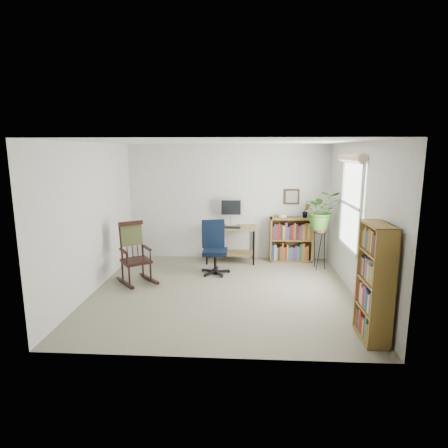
# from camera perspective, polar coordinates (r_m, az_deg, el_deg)

# --- Properties ---
(floor) EXTENTS (4.20, 4.00, 0.00)m
(floor) POSITION_cam_1_polar(r_m,az_deg,el_deg) (6.23, -0.22, -10.24)
(floor) COLOR gray
(floor) RESTS_ON ground
(ceiling) EXTENTS (4.20, 4.00, 0.00)m
(ceiling) POSITION_cam_1_polar(r_m,az_deg,el_deg) (5.80, -0.24, 12.41)
(ceiling) COLOR silver
(ceiling) RESTS_ON ground
(wall_back) EXTENTS (4.20, 0.00, 2.40)m
(wall_back) POSITION_cam_1_polar(r_m,az_deg,el_deg) (7.87, 0.69, 3.33)
(wall_back) COLOR silver
(wall_back) RESTS_ON ground
(wall_front) EXTENTS (4.20, 0.00, 2.40)m
(wall_front) POSITION_cam_1_polar(r_m,az_deg,el_deg) (3.95, -2.05, -4.60)
(wall_front) COLOR silver
(wall_front) RESTS_ON ground
(wall_left) EXTENTS (0.00, 4.00, 2.40)m
(wall_left) POSITION_cam_1_polar(r_m,az_deg,el_deg) (6.38, -19.40, 0.84)
(wall_left) COLOR silver
(wall_left) RESTS_ON ground
(wall_right) EXTENTS (0.00, 4.00, 2.40)m
(wall_right) POSITION_cam_1_polar(r_m,az_deg,el_deg) (6.14, 19.74, 0.43)
(wall_right) COLOR silver
(wall_right) RESTS_ON ground
(window) EXTENTS (0.12, 1.20, 1.50)m
(window) POSITION_cam_1_polar(r_m,az_deg,el_deg) (6.38, 18.77, 2.70)
(window) COLOR white
(window) RESTS_ON wall_right
(desk) EXTENTS (1.03, 0.56, 0.74)m
(desk) POSITION_cam_1_polar(r_m,az_deg,el_deg) (7.73, 1.02, -3.09)
(desk) COLOR olive
(desk) RESTS_ON floor
(monitor) EXTENTS (0.46, 0.16, 0.56)m
(monitor) POSITION_cam_1_polar(r_m,az_deg,el_deg) (7.74, 1.08, 1.83)
(monitor) COLOR silver
(monitor) RESTS_ON desk
(keyboard) EXTENTS (0.40, 0.15, 0.02)m
(keyboard) POSITION_cam_1_polar(r_m,az_deg,el_deg) (7.53, 0.99, -0.50)
(keyboard) COLOR black
(keyboard) RESTS_ON desk
(office_chair) EXTENTS (0.67, 0.67, 1.01)m
(office_chair) POSITION_cam_1_polar(r_m,az_deg,el_deg) (6.93, -1.37, -3.62)
(office_chair) COLOR black
(office_chair) RESTS_ON floor
(rocking_chair) EXTENTS (0.99, 1.09, 1.08)m
(rocking_chair) POSITION_cam_1_polar(r_m,az_deg,el_deg) (6.63, -13.31, -4.29)
(rocking_chair) COLOR black
(rocking_chair) RESTS_ON floor
(low_bookshelf) EXTENTS (0.87, 0.29, 0.92)m
(low_bookshelf) POSITION_cam_1_polar(r_m,az_deg,el_deg) (7.88, 10.18, -2.33)
(low_bookshelf) COLOR olive
(low_bookshelf) RESTS_ON floor
(tall_bookshelf) EXTENTS (0.27, 0.63, 1.43)m
(tall_bookshelf) POSITION_cam_1_polar(r_m,az_deg,el_deg) (4.88, 22.01, -8.29)
(tall_bookshelf) COLOR olive
(tall_bookshelf) RESTS_ON floor
(plant_stand) EXTENTS (0.28, 0.28, 0.85)m
(plant_stand) POSITION_cam_1_polar(r_m,az_deg,el_deg) (7.48, 14.35, -3.50)
(plant_stand) COLOR black
(plant_stand) RESTS_ON floor
(spider_plant) EXTENTS (1.69, 1.88, 1.46)m
(spider_plant) POSITION_cam_1_polar(r_m,az_deg,el_deg) (7.29, 14.76, 4.84)
(spider_plant) COLOR #376623
(spider_plant) RESTS_ON plant_stand
(potted_plant_small) EXTENTS (0.13, 0.24, 0.11)m
(potted_plant_small) POSITION_cam_1_polar(r_m,az_deg,el_deg) (7.83, 12.34, 1.33)
(potted_plant_small) COLOR #376623
(potted_plant_small) RESTS_ON low_bookshelf
(framed_picture) EXTENTS (0.32, 0.04, 0.32)m
(framed_picture) POSITION_cam_1_polar(r_m,az_deg,el_deg) (7.87, 10.27, 4.11)
(framed_picture) COLOR black
(framed_picture) RESTS_ON wall_back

